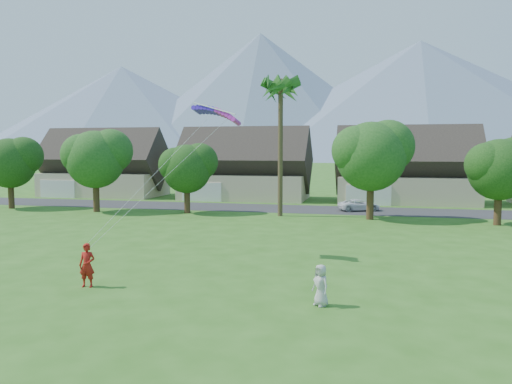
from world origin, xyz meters
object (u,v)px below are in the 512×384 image
(watcher, at_px, (321,285))
(parked_car, at_px, (359,205))
(kite_flyer, at_px, (87,265))
(parafoil_kite, at_px, (217,112))

(watcher, height_order, parked_car, watcher)
(kite_flyer, height_order, parafoil_kite, parafoil_kite)
(parked_car, bearing_deg, parafoil_kite, 138.50)
(parked_car, distance_m, parafoil_kite, 25.36)
(kite_flyer, height_order, watcher, kite_flyer)
(kite_flyer, relative_size, parafoil_kite, 0.69)
(kite_flyer, bearing_deg, parked_car, 62.97)
(kite_flyer, xyz_separation_m, parked_car, (11.12, 30.58, -0.41))
(watcher, height_order, parafoil_kite, parafoil_kite)
(parafoil_kite, bearing_deg, watcher, -42.39)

